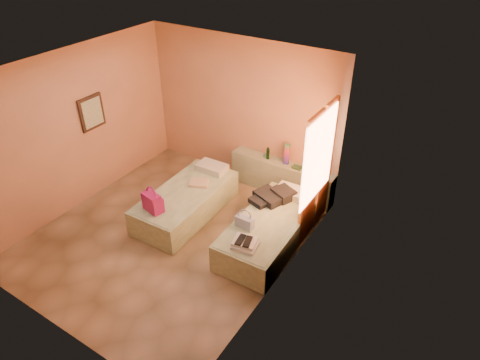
{
  "coord_description": "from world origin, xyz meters",
  "views": [
    {
      "loc": [
        3.95,
        -4.06,
        4.72
      ],
      "look_at": [
        0.84,
        0.85,
        0.92
      ],
      "focal_mm": 32.0,
      "sensor_mm": 36.0,
      "label": 1
    }
  ],
  "objects_px": {
    "bed_right": "(269,232)",
    "water_bottle": "(268,153)",
    "flower_vase": "(324,168)",
    "bed_left": "(186,202)",
    "blue_handbag": "(245,222)",
    "headboard_ledge": "(281,178)",
    "magenta_handbag": "(153,202)",
    "green_book": "(297,167)",
    "towel_stack": "(245,244)"
  },
  "relations": [
    {
      "from": "headboard_ledge",
      "to": "bed_left",
      "type": "distance_m",
      "value": 1.87
    },
    {
      "from": "water_bottle",
      "to": "flower_vase",
      "type": "height_order",
      "value": "flower_vase"
    },
    {
      "from": "flower_vase",
      "to": "bed_right",
      "type": "bearing_deg",
      "value": -99.91
    },
    {
      "from": "flower_vase",
      "to": "towel_stack",
      "type": "relative_size",
      "value": 0.67
    },
    {
      "from": "magenta_handbag",
      "to": "blue_handbag",
      "type": "relative_size",
      "value": 1.18
    },
    {
      "from": "bed_right",
      "to": "water_bottle",
      "type": "height_order",
      "value": "water_bottle"
    },
    {
      "from": "water_bottle",
      "to": "magenta_handbag",
      "type": "xyz_separation_m",
      "value": [
        -0.88,
        -2.21,
        -0.1
      ]
    },
    {
      "from": "bed_right",
      "to": "green_book",
      "type": "height_order",
      "value": "green_book"
    },
    {
      "from": "bed_left",
      "to": "bed_right",
      "type": "bearing_deg",
      "value": 0.9
    },
    {
      "from": "headboard_ledge",
      "to": "magenta_handbag",
      "type": "relative_size",
      "value": 5.92
    },
    {
      "from": "headboard_ledge",
      "to": "water_bottle",
      "type": "xyz_separation_m",
      "value": [
        -0.31,
        -0.01,
        0.44
      ]
    },
    {
      "from": "magenta_handbag",
      "to": "blue_handbag",
      "type": "distance_m",
      "value": 1.54
    },
    {
      "from": "bed_right",
      "to": "flower_vase",
      "type": "distance_m",
      "value": 1.61
    },
    {
      "from": "bed_right",
      "to": "towel_stack",
      "type": "xyz_separation_m",
      "value": [
        0.01,
        -0.74,
        0.3
      ]
    },
    {
      "from": "blue_handbag",
      "to": "towel_stack",
      "type": "distance_m",
      "value": 0.46
    },
    {
      "from": "towel_stack",
      "to": "headboard_ledge",
      "type": "bearing_deg",
      "value": 103.95
    },
    {
      "from": "water_bottle",
      "to": "green_book",
      "type": "relative_size",
      "value": 1.25
    },
    {
      "from": "bed_right",
      "to": "water_bottle",
      "type": "distance_m",
      "value": 1.73
    },
    {
      "from": "flower_vase",
      "to": "green_book",
      "type": "bearing_deg",
      "value": -169.66
    },
    {
      "from": "headboard_ledge",
      "to": "magenta_handbag",
      "type": "height_order",
      "value": "magenta_handbag"
    },
    {
      "from": "green_book",
      "to": "towel_stack",
      "type": "distance_m",
      "value": 2.17
    },
    {
      "from": "water_bottle",
      "to": "blue_handbag",
      "type": "bearing_deg",
      "value": -71.5
    },
    {
      "from": "bed_left",
      "to": "flower_vase",
      "type": "distance_m",
      "value": 2.52
    },
    {
      "from": "blue_handbag",
      "to": "towel_stack",
      "type": "bearing_deg",
      "value": -54.98
    },
    {
      "from": "towel_stack",
      "to": "flower_vase",
      "type": "bearing_deg",
      "value": 83.67
    },
    {
      "from": "bed_right",
      "to": "blue_handbag",
      "type": "distance_m",
      "value": 0.55
    },
    {
      "from": "headboard_ledge",
      "to": "bed_right",
      "type": "height_order",
      "value": "headboard_ledge"
    },
    {
      "from": "bed_right",
      "to": "flower_vase",
      "type": "xyz_separation_m",
      "value": [
        0.26,
        1.5,
        0.52
      ]
    },
    {
      "from": "bed_left",
      "to": "flower_vase",
      "type": "relative_size",
      "value": 8.56
    },
    {
      "from": "bed_left",
      "to": "green_book",
      "type": "distance_m",
      "value": 2.1
    },
    {
      "from": "blue_handbag",
      "to": "water_bottle",
      "type": "bearing_deg",
      "value": 110.15
    },
    {
      "from": "bed_right",
      "to": "water_bottle",
      "type": "bearing_deg",
      "value": 118.55
    },
    {
      "from": "water_bottle",
      "to": "green_book",
      "type": "height_order",
      "value": "water_bottle"
    },
    {
      "from": "blue_handbag",
      "to": "towel_stack",
      "type": "relative_size",
      "value": 0.84
    },
    {
      "from": "headboard_ledge",
      "to": "bed_right",
      "type": "distance_m",
      "value": 1.53
    },
    {
      "from": "towel_stack",
      "to": "water_bottle",
      "type": "bearing_deg",
      "value": 111.38
    },
    {
      "from": "bed_left",
      "to": "flower_vase",
      "type": "xyz_separation_m",
      "value": [
        1.89,
        1.58,
        0.52
      ]
    },
    {
      "from": "green_book",
      "to": "blue_handbag",
      "type": "relative_size",
      "value": 0.62
    },
    {
      "from": "bed_left",
      "to": "magenta_handbag",
      "type": "bearing_deg",
      "value": -98.3
    },
    {
      "from": "water_bottle",
      "to": "flower_vase",
      "type": "bearing_deg",
      "value": 4.04
    },
    {
      "from": "magenta_handbag",
      "to": "bed_right",
      "type": "bearing_deg",
      "value": 36.55
    },
    {
      "from": "bed_left",
      "to": "flower_vase",
      "type": "height_order",
      "value": "flower_vase"
    },
    {
      "from": "flower_vase",
      "to": "blue_handbag",
      "type": "bearing_deg",
      "value": -104.98
    },
    {
      "from": "bed_left",
      "to": "green_book",
      "type": "bearing_deg",
      "value": 44.82
    },
    {
      "from": "flower_vase",
      "to": "magenta_handbag",
      "type": "distance_m",
      "value": 3.02
    },
    {
      "from": "blue_handbag",
      "to": "towel_stack",
      "type": "xyz_separation_m",
      "value": [
        0.25,
        -0.38,
        -0.04
      ]
    },
    {
      "from": "green_book",
      "to": "blue_handbag",
      "type": "distance_m",
      "value": 1.78
    },
    {
      "from": "headboard_ledge",
      "to": "towel_stack",
      "type": "xyz_separation_m",
      "value": [
        0.54,
        -2.17,
        0.23
      ]
    },
    {
      "from": "bed_left",
      "to": "blue_handbag",
      "type": "bearing_deg",
      "value": -13.19
    },
    {
      "from": "water_bottle",
      "to": "green_book",
      "type": "bearing_deg",
      "value": -0.87
    }
  ]
}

